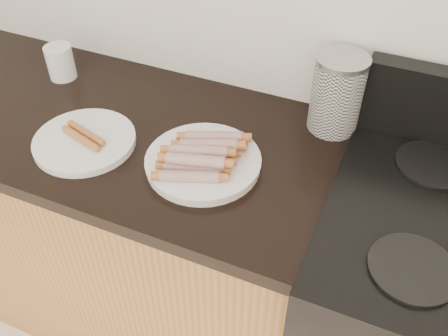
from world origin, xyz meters
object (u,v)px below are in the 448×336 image
at_px(main_plate, 203,163).
at_px(side_plate, 85,141).
at_px(canister, 337,93).
at_px(mug, 60,62).

xyz_separation_m(main_plate, side_plate, (-0.32, -0.05, 0.00)).
height_order(side_plate, canister, canister).
bearing_deg(canister, main_plate, -131.38).
distance_m(main_plate, canister, 0.40).
bearing_deg(canister, side_plate, -149.91).
bearing_deg(mug, main_plate, -19.34).
bearing_deg(side_plate, main_plate, 8.13).
bearing_deg(side_plate, canister, 30.09).
distance_m(canister, mug, 0.84).
height_order(main_plate, mug, mug).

